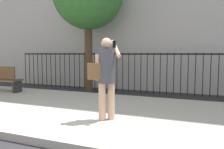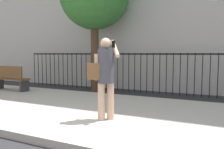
% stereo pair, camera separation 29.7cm
% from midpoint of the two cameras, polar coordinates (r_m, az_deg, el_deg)
% --- Properties ---
extents(ground_plane, '(60.00, 60.00, 0.00)m').
position_cam_midpoint_polar(ground_plane, '(4.17, -16.76, -17.16)').
color(ground_plane, '#28282B').
extents(sidewalk, '(28.00, 4.40, 0.15)m').
position_cam_midpoint_polar(sidewalk, '(5.92, -2.99, -9.46)').
color(sidewalk, '#B2ADA3').
rests_on(sidewalk, ground).
extents(iron_fence, '(12.03, 0.04, 1.60)m').
position_cam_midpoint_polar(iron_fence, '(9.22, 6.95, 1.72)').
color(iron_fence, black).
rests_on(iron_fence, ground).
extents(pedestrian_on_phone, '(0.71, 0.67, 1.75)m').
position_cam_midpoint_polar(pedestrian_on_phone, '(4.91, -3.36, 0.47)').
color(pedestrian_on_phone, tan).
rests_on(pedestrian_on_phone, sidewalk).
extents(street_bench, '(1.60, 0.45, 0.95)m').
position_cam_midpoint_polar(street_bench, '(9.67, -26.40, -0.82)').
color(street_bench, brown).
rests_on(street_bench, sidewalk).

